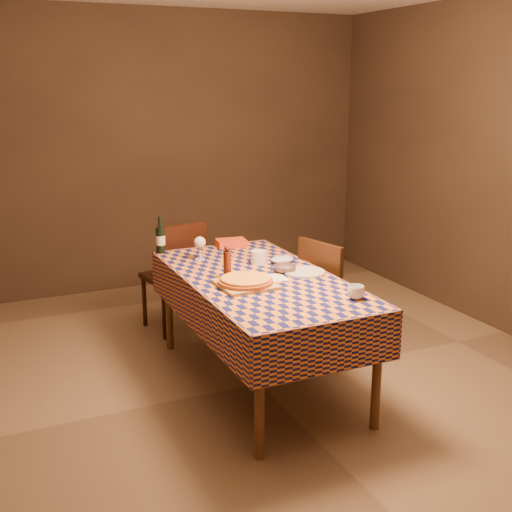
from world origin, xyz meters
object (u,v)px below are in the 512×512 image
Objects in this scene: bowl at (285,269)px; chair_far at (177,271)px; pizza at (246,280)px; chair_right at (331,294)px; wine_bottle at (161,239)px; white_plate at (304,272)px; cutting_board at (246,285)px; dining_table at (259,288)px.

bowl is 0.16× the size of chair_far.
bowl is at bearing 25.20° from pizza.
bowl is 1.24m from chair_far.
bowl is at bearing -167.00° from chair_right.
wine_bottle is at bearing -125.68° from chair_far.
white_plate is 0.44m from chair_right.
chair_far is at bearing 91.89° from cutting_board.
pizza is at bearing 90.00° from cutting_board.
dining_table is 12.28× the size of bowl.
bowl is 1.05m from wine_bottle.
wine_bottle is (-0.42, 0.87, 0.18)m from dining_table.
dining_table is 1.98× the size of chair_right.
dining_table is 0.25m from pizza.
pizza is 1.05m from wine_bottle.
chair_far reaches higher than white_plate.
white_plate is (0.11, -0.08, -0.02)m from bowl.
dining_table is 0.33m from white_plate.
white_plate is 0.30× the size of chair_right.
pizza is 0.88m from chair_right.
chair_right reaches higher than dining_table.
dining_table is 0.66m from chair_right.
chair_right reaches higher than cutting_board.
chair_far and chair_right have the same top height.
bowl is 0.51m from chair_right.
cutting_board is (-0.16, -0.15, 0.09)m from dining_table.
pizza is 1.34m from chair_far.
bowl is 0.54× the size of white_plate.
pizza reaches higher than bowl.
wine_bottle is at bearing 115.64° from dining_table.
bowl is (0.36, 0.17, -0.01)m from pizza.
dining_table is 0.98m from wine_bottle.
white_plate is at bearing -34.85° from bowl.
dining_table is 6.66× the size of wine_bottle.
pizza is 0.40m from bowl.
chair_right is at bearing 11.04° from dining_table.
pizza is at bearing -154.80° from bowl.
white_plate is (0.31, -0.05, 0.08)m from dining_table.
cutting_board is 0.37× the size of chair_far.
chair_right is at bearing 18.85° from pizza.
dining_table is at bearing 42.35° from pizza.
wine_bottle is (-0.25, 1.01, 0.09)m from cutting_board.
wine_bottle reaches higher than white_plate.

